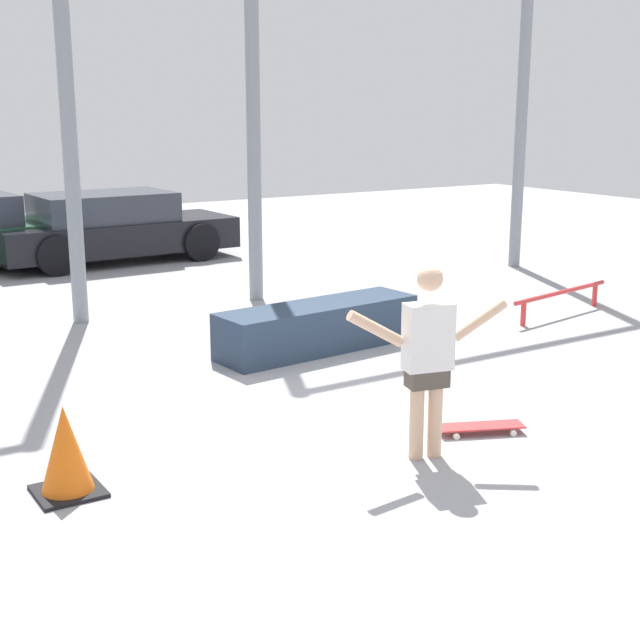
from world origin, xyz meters
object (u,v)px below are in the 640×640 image
at_px(grind_rail, 561,296).
at_px(skateboard, 481,427).
at_px(parked_car_black, 111,228).
at_px(skateboarder, 428,353).
at_px(traffic_cone, 66,451).
at_px(grind_box, 318,327).

bearing_deg(grind_rail, skateboard, -144.83).
height_order(grind_rail, parked_car_black, parked_car_black).
distance_m(skateboarder, grind_rail, 5.62).
bearing_deg(skateboard, skateboarder, -144.81).
xyz_separation_m(skateboard, grind_rail, (3.98, 2.81, 0.21)).
bearing_deg(skateboarder, traffic_cone, 175.59).
distance_m(grind_rail, parked_car_black, 8.29).
relative_size(grind_rail, traffic_cone, 3.06).
bearing_deg(skateboarder, skateboard, 25.27).
xyz_separation_m(grind_rail, parked_car_black, (-3.72, 7.40, 0.35)).
relative_size(skateboard, traffic_cone, 1.14).
relative_size(grind_box, parked_car_black, 0.58).
bearing_deg(skateboarder, grind_box, 86.19).
relative_size(skateboarder, parked_car_black, 0.37).
bearing_deg(skateboard, grind_box, 108.62).
distance_m(skateboarder, parked_car_black, 10.42).
bearing_deg(grind_box, traffic_cone, -147.05).
bearing_deg(grind_box, parked_car_black, 89.96).
height_order(grind_rail, traffic_cone, traffic_cone).
height_order(skateboard, grind_box, grind_box).
height_order(grind_box, traffic_cone, traffic_cone).
distance_m(skateboard, grind_box, 3.11).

